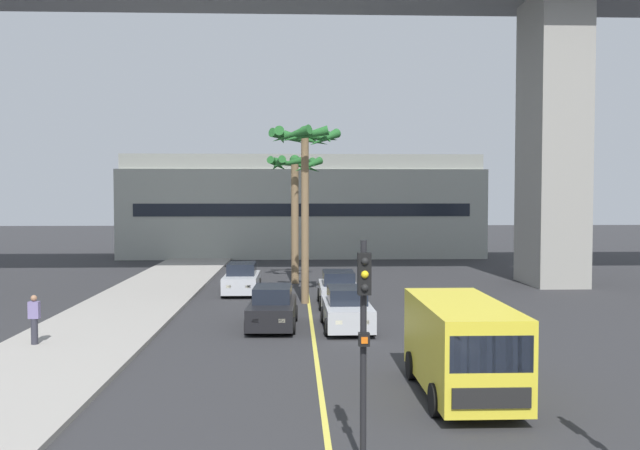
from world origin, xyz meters
name	(u,v)px	position (x,y,z in m)	size (l,w,h in m)	color
sidewalk_left	(41,367)	(-8.00, 16.00, 0.07)	(4.80, 80.00, 0.15)	#9E9991
lane_stripe_center	(311,317)	(0.00, 24.00, 0.00)	(0.14, 56.00, 0.01)	#DBCC4C
pier_building_backdrop	(302,207)	(0.00, 53.10, 4.08)	(29.21, 8.04, 8.29)	#ADB2A8
car_queue_front	(338,290)	(1.34, 27.00, 0.72)	(1.85, 4.11, 1.56)	#B7BABF
car_queue_second	(347,310)	(1.31, 21.62, 0.72)	(1.87, 4.12, 1.56)	#B7BABF
car_queue_third	(242,279)	(-3.37, 30.99, 0.72)	(1.84, 4.10, 1.56)	#B7BABF
car_queue_fourth	(272,308)	(-1.51, 22.02, 0.72)	(1.94, 4.16, 1.56)	black
delivery_van	(461,345)	(3.49, 12.97, 1.29)	(2.16, 5.25, 2.36)	yellow
traffic_light_median_near	(364,322)	(0.60, 8.61, 2.71)	(0.24, 0.37, 4.20)	black
palm_tree_near_median	(295,181)	(-0.64, 34.96, 5.82)	(3.23, 3.31, 7.33)	brown
palm_tree_mid_median	(305,155)	(-0.16, 27.68, 6.89)	(3.41, 3.40, 8.23)	brown
pedestrian_far_along	(34,319)	(-9.18, 18.67, 1.00)	(0.34, 0.22, 1.62)	#2D2D38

